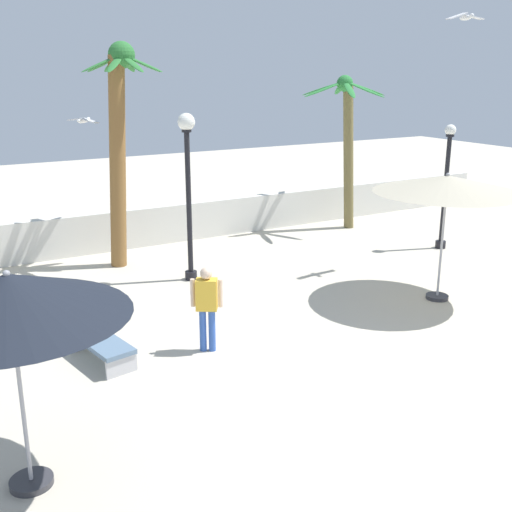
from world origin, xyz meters
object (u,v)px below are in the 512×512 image
(patio_umbrella_0, at_px, (447,185))
(lamp_post_2, at_px, (446,184))
(palm_tree_2, at_px, (119,133))
(patio_umbrella_1, at_px, (9,297))
(lounge_chair_0, at_px, (95,335))
(seagull_0, at_px, (83,120))
(seagull_1, at_px, (466,17))
(lamp_post_1, at_px, (188,177))
(palm_tree_0, at_px, (347,133))
(guest_0, at_px, (207,302))

(patio_umbrella_0, distance_m, lamp_post_2, 4.21)
(palm_tree_2, bearing_deg, patio_umbrella_0, -48.89)
(patio_umbrella_1, height_order, lounge_chair_0, patio_umbrella_1)
(patio_umbrella_1, bearing_deg, seagull_0, 69.92)
(seagull_1, bearing_deg, patio_umbrella_0, -139.08)
(seagull_1, bearing_deg, patio_umbrella_1, -160.54)
(lamp_post_1, relative_size, lamp_post_2, 1.14)
(lounge_chair_0, bearing_deg, seagull_1, 4.56)
(palm_tree_0, bearing_deg, lamp_post_2, -72.85)
(lounge_chair_0, height_order, seagull_0, seagull_0)
(lamp_post_2, bearing_deg, lounge_chair_0, -168.91)
(seagull_1, bearing_deg, lamp_post_1, 159.24)
(palm_tree_0, relative_size, seagull_1, 3.90)
(patio_umbrella_1, height_order, guest_0, patio_umbrella_1)
(patio_umbrella_0, height_order, lamp_post_2, lamp_post_2)
(patio_umbrella_1, height_order, palm_tree_2, palm_tree_2)
(patio_umbrella_0, distance_m, palm_tree_0, 6.33)
(palm_tree_0, distance_m, seagull_1, 5.30)
(palm_tree_2, xyz_separation_m, seagull_0, (-0.52, 1.18, 0.23))
(palm_tree_0, relative_size, seagull_0, 3.75)
(palm_tree_2, xyz_separation_m, lounge_chair_0, (-2.18, -4.87, -2.90))
(patio_umbrella_1, distance_m, palm_tree_0, 13.62)
(lamp_post_1, distance_m, lamp_post_2, 7.18)
(palm_tree_2, distance_m, lounge_chair_0, 6.07)
(patio_umbrella_1, bearing_deg, lamp_post_2, 23.06)
(lamp_post_1, distance_m, lounge_chair_0, 4.75)
(palm_tree_2, bearing_deg, guest_0, -94.21)
(lamp_post_2, relative_size, lounge_chair_0, 1.72)
(guest_0, bearing_deg, seagull_1, 11.39)
(patio_umbrella_1, relative_size, lamp_post_2, 0.80)
(patio_umbrella_0, distance_m, guest_0, 5.63)
(patio_umbrella_0, bearing_deg, seagull_0, 128.62)
(lamp_post_2, bearing_deg, guest_0, -162.00)
(patio_umbrella_0, relative_size, guest_0, 1.97)
(palm_tree_0, height_order, lamp_post_2, palm_tree_0)
(palm_tree_0, distance_m, guest_0, 9.69)
(palm_tree_2, bearing_deg, patio_umbrella_1, -115.91)
(patio_umbrella_1, height_order, palm_tree_0, palm_tree_0)
(palm_tree_0, xyz_separation_m, guest_0, (-7.46, -5.85, -1.99))
(palm_tree_2, relative_size, guest_0, 3.51)
(seagull_0, xyz_separation_m, seagull_1, (7.34, -5.33, 2.34))
(palm_tree_0, xyz_separation_m, seagull_0, (-7.57, 0.93, 0.62))
(palm_tree_2, height_order, lamp_post_1, palm_tree_2)
(patio_umbrella_1, relative_size, lounge_chair_0, 1.38)
(seagull_0, bearing_deg, patio_umbrella_0, -51.38)
(patio_umbrella_0, height_order, seagull_1, seagull_1)
(guest_0, bearing_deg, lamp_post_2, 18.00)
(lounge_chair_0, relative_size, seagull_0, 1.60)
(lamp_post_1, distance_m, guest_0, 4.21)
(lamp_post_1, distance_m, seagull_0, 3.58)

